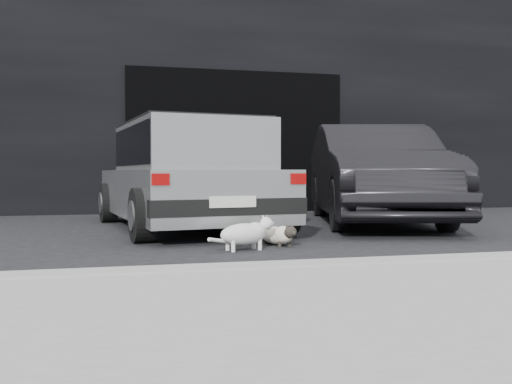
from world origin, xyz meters
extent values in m
plane|color=black|center=(0.00, 0.00, 0.00)|extent=(80.00, 80.00, 0.00)
cube|color=black|center=(1.00, 6.00, 2.50)|extent=(34.00, 4.00, 5.00)
cube|color=black|center=(1.00, 3.99, 1.30)|extent=(4.00, 0.10, 2.60)
cube|color=gray|center=(1.00, -2.60, 0.06)|extent=(18.00, 0.25, 0.12)
cube|color=#A2A5A6|center=(-0.30, 1.18, 0.47)|extent=(2.17, 3.92, 0.59)
cube|color=#A2A5A6|center=(-0.27, 0.99, 1.06)|extent=(1.80, 2.66, 0.59)
cube|color=black|center=(-0.27, 0.99, 1.06)|extent=(1.79, 2.57, 0.48)
cube|color=black|center=(-0.05, -0.59, 0.38)|extent=(1.69, 0.39, 0.17)
cube|color=black|center=(-0.55, 2.96, 0.38)|extent=(1.69, 0.39, 0.17)
cube|color=silver|center=(-0.03, -0.67, 0.44)|extent=(0.49, 0.08, 0.11)
cube|color=#8C0707|center=(-0.76, -0.77, 0.67)|extent=(0.17, 0.05, 0.11)
cube|color=#8C0707|center=(0.69, -0.57, 0.67)|extent=(0.17, 0.05, 0.11)
cube|color=black|center=(-0.27, 0.99, 1.37)|extent=(1.76, 2.42, 0.03)
cylinder|color=black|center=(-0.91, -0.25, 0.29)|extent=(0.29, 0.60, 0.57)
cylinder|color=slate|center=(-1.03, -0.27, 0.29)|extent=(0.06, 0.31, 0.31)
cylinder|color=black|center=(0.69, -0.03, 0.29)|extent=(0.29, 0.60, 0.57)
cylinder|color=slate|center=(0.81, -0.01, 0.29)|extent=(0.06, 0.31, 0.31)
cylinder|color=black|center=(-1.28, 2.34, 0.29)|extent=(0.29, 0.60, 0.57)
cylinder|color=slate|center=(-1.40, 2.33, 0.29)|extent=(0.06, 0.31, 0.31)
cylinder|color=black|center=(0.32, 2.57, 0.29)|extent=(0.29, 0.60, 0.57)
cylinder|color=slate|center=(0.44, 2.59, 0.29)|extent=(0.06, 0.31, 0.31)
imported|color=black|center=(2.46, 1.29, 0.72)|extent=(2.59, 4.60, 1.44)
ellipsoid|color=beige|center=(0.39, -0.77, 0.10)|extent=(0.37, 0.51, 0.18)
ellipsoid|color=beige|center=(0.43, -0.88, 0.12)|extent=(0.25, 0.25, 0.17)
ellipsoid|color=black|center=(0.47, -0.99, 0.15)|extent=(0.16, 0.15, 0.12)
sphere|color=black|center=(0.49, -1.04, 0.14)|extent=(0.05, 0.05, 0.05)
cone|color=black|center=(0.50, -0.97, 0.21)|extent=(0.06, 0.06, 0.06)
cone|color=black|center=(0.44, -0.99, 0.21)|extent=(0.06, 0.06, 0.06)
cylinder|color=black|center=(0.49, -0.88, 0.03)|extent=(0.04, 0.04, 0.06)
cylinder|color=black|center=(0.38, -0.92, 0.03)|extent=(0.04, 0.04, 0.06)
cylinder|color=black|center=(0.40, -0.63, 0.03)|extent=(0.04, 0.04, 0.06)
cylinder|color=black|center=(0.29, -0.67, 0.03)|extent=(0.04, 0.04, 0.06)
cylinder|color=black|center=(0.31, -0.54, 0.07)|extent=(0.19, 0.21, 0.08)
ellipsoid|color=silver|center=(-0.01, -1.06, 0.15)|extent=(0.52, 0.35, 0.21)
ellipsoid|color=silver|center=(0.10, -1.03, 0.17)|extent=(0.25, 0.25, 0.17)
ellipsoid|color=white|center=(0.23, -1.00, 0.24)|extent=(0.15, 0.16, 0.12)
sphere|color=white|center=(0.28, -0.99, 0.24)|extent=(0.05, 0.05, 0.05)
cone|color=white|center=(0.20, -0.97, 0.30)|extent=(0.06, 0.06, 0.06)
cone|color=white|center=(0.22, -1.04, 0.30)|extent=(0.06, 0.06, 0.06)
cylinder|color=white|center=(0.11, -0.97, 0.06)|extent=(0.04, 0.04, 0.12)
cylinder|color=white|center=(0.14, -1.09, 0.06)|extent=(0.04, 0.04, 0.12)
cylinder|color=white|center=(-0.16, -1.04, 0.06)|extent=(0.04, 0.04, 0.12)
cylinder|color=white|center=(-0.13, -1.16, 0.06)|extent=(0.04, 0.04, 0.12)
cylinder|color=white|center=(-0.26, -1.13, 0.11)|extent=(0.24, 0.18, 0.08)
ellipsoid|color=gray|center=(-0.09, -1.11, 0.17)|extent=(0.20, 0.17, 0.09)
camera|label=1|loc=(-1.19, -6.29, 0.74)|focal=40.00mm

